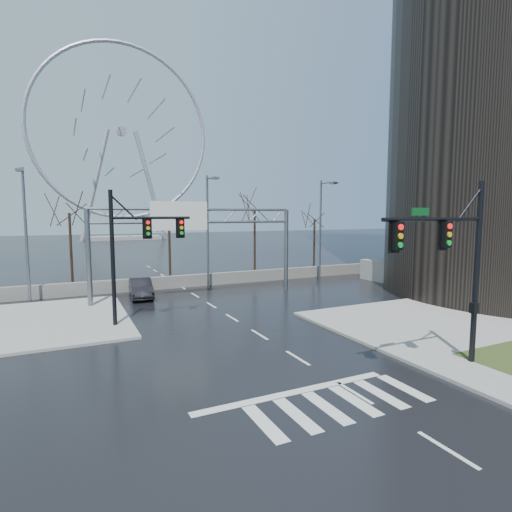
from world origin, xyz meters
TOP-DOWN VIEW (x-y plane):
  - ground at (0.00, 0.00)m, footprint 260.00×260.00m
  - sidewalk_right_ext at (10.00, 2.00)m, footprint 12.00×10.00m
  - sidewalk_far at (-11.00, 12.00)m, footprint 10.00×12.00m
  - barrier_wall at (0.00, 20.00)m, footprint 52.00×0.50m
  - signal_mast_near at (5.14, -4.04)m, footprint 5.52×0.41m
  - signal_mast_far at (-5.87, 8.96)m, footprint 4.72×0.41m
  - sign_gantry at (-0.38, 14.96)m, footprint 16.36×0.40m
  - streetlight_left at (-12.00, 18.16)m, footprint 0.50×2.55m
  - streetlight_mid at (2.00, 18.16)m, footprint 0.50×2.55m
  - streetlight_right at (14.00, 18.16)m, footprint 0.50×2.55m
  - tree_left at (-9.00, 23.50)m, footprint 3.75×3.75m
  - tree_center at (0.00, 24.50)m, footprint 3.25×3.25m
  - tree_right at (9.00, 23.50)m, footprint 3.90×3.90m
  - tree_far_right at (17.00, 24.00)m, footprint 3.40×3.40m
  - ferris_wheel at (5.00, 95.00)m, footprint 45.00×6.00m
  - car at (-4.16, 17.00)m, footprint 1.98×4.76m

SIDE VIEW (x-z plane):
  - ground at x=0.00m, z-range 0.00..0.00m
  - sidewalk_right_ext at x=10.00m, z-range 0.00..0.15m
  - sidewalk_far at x=-11.00m, z-range 0.00..0.15m
  - barrier_wall at x=0.00m, z-range 0.00..1.10m
  - car at x=-4.16m, z-range 0.00..1.53m
  - signal_mast_far at x=-5.87m, z-range 0.83..8.83m
  - signal_mast_near at x=5.14m, z-range 0.87..8.87m
  - tree_center at x=0.00m, z-range 1.92..8.42m
  - sign_gantry at x=-0.38m, z-range 1.38..8.98m
  - tree_far_right at x=17.00m, z-range 2.01..8.81m
  - streetlight_left at x=-12.00m, z-range 0.89..10.89m
  - streetlight_mid at x=2.00m, z-range 0.89..10.89m
  - streetlight_right at x=14.00m, z-range 0.89..10.89m
  - tree_left at x=-9.00m, z-range 2.23..9.73m
  - tree_right at x=9.00m, z-range 2.32..10.12m
  - ferris_wheel at x=5.00m, z-range 0.68..51.59m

